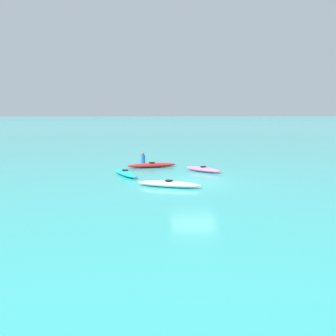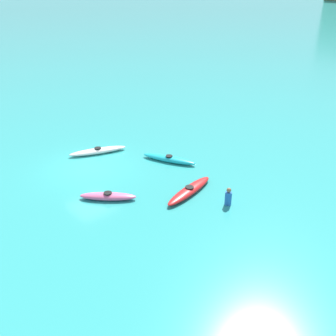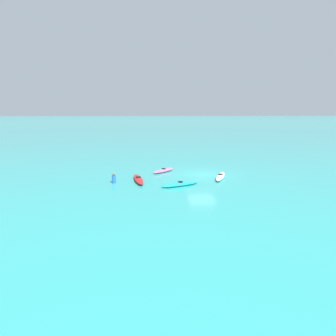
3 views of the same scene
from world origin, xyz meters
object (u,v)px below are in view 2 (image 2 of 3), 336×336
kayak_red (189,190)px  kayak_pink (108,196)px  person_near_shore (228,197)px  kayak_white (98,151)px  kayak_cyan (169,159)px

kayak_red → kayak_pink: same height
person_near_shore → kayak_white: bearing=-172.5°
kayak_white → person_near_shore: person_near_shore is taller
kayak_pink → person_near_shore: size_ratio=2.69×
kayak_pink → kayak_cyan: bearing=102.6°
kayak_white → kayak_pink: size_ratio=1.46×
kayak_cyan → kayak_red: bearing=-27.6°
kayak_red → person_near_shore: (1.96, 0.59, 0.22)m
kayak_cyan → kayak_red: 3.81m
kayak_cyan → person_near_shore: person_near_shore is taller
kayak_red → kayak_pink: size_ratio=1.50×
kayak_white → kayak_pink: bearing=-28.6°
kayak_red → kayak_pink: 3.98m
kayak_pink → kayak_red: bearing=55.6°
kayak_white → person_near_shore: 9.18m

